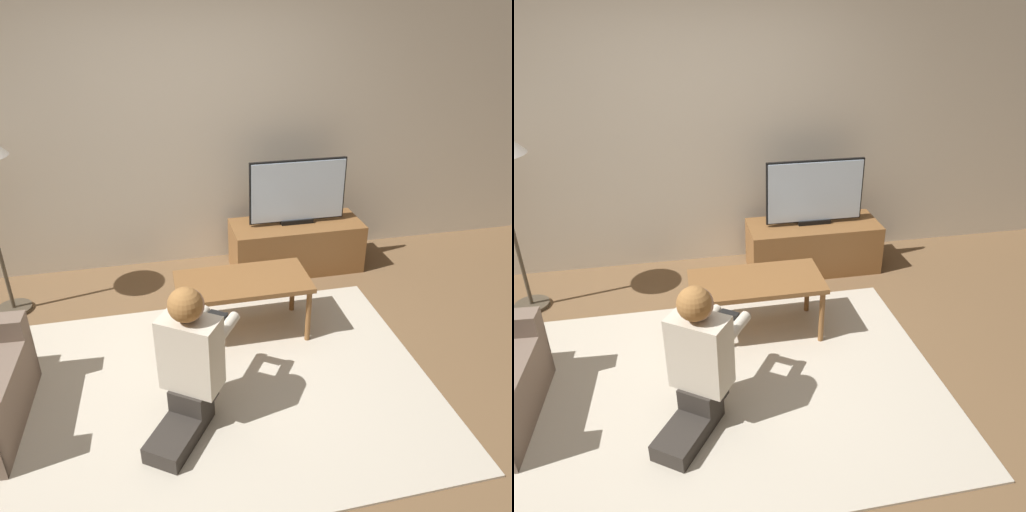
% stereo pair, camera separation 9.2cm
% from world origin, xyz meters
% --- Properties ---
extents(ground_plane, '(10.00, 10.00, 0.00)m').
position_xyz_m(ground_plane, '(0.00, 0.00, 0.00)').
color(ground_plane, brown).
extents(wall_back, '(10.00, 0.06, 2.60)m').
position_xyz_m(wall_back, '(0.00, 1.93, 1.30)').
color(wall_back, beige).
rests_on(wall_back, ground_plane).
extents(rug, '(2.80, 2.03, 0.02)m').
position_xyz_m(rug, '(0.00, 0.00, 0.01)').
color(rug, beige).
rests_on(rug, ground_plane).
extents(tv_stand, '(1.20, 0.49, 0.46)m').
position_xyz_m(tv_stand, '(0.97, 1.51, 0.23)').
color(tv_stand, brown).
rests_on(tv_stand, ground_plane).
extents(tv, '(0.88, 0.08, 0.59)m').
position_xyz_m(tv, '(0.97, 1.51, 0.76)').
color(tv, black).
rests_on(tv, tv_stand).
extents(coffee_table, '(0.98, 0.49, 0.47)m').
position_xyz_m(coffee_table, '(0.28, 0.58, 0.42)').
color(coffee_table, brown).
rests_on(coffee_table, ground_plane).
extents(person_kneeling, '(0.67, 0.82, 0.92)m').
position_xyz_m(person_kneeling, '(-0.20, -0.23, 0.46)').
color(person_kneeling, '#332D28').
rests_on(person_kneeling, rug).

